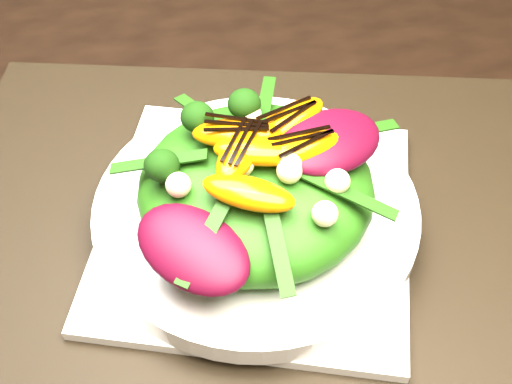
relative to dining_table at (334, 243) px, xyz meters
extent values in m
cube|color=black|center=(0.00, 0.00, 0.00)|extent=(1.60, 0.90, 0.75)
cube|color=black|center=(-0.07, 0.01, 0.02)|extent=(0.64, 0.54, 0.00)
cube|color=white|center=(-0.07, 0.01, 0.03)|extent=(0.32, 0.32, 0.01)
cylinder|color=silver|center=(-0.07, 0.01, 0.04)|extent=(0.32, 0.32, 0.02)
ellipsoid|color=#2C6512|center=(-0.07, 0.01, 0.08)|extent=(0.24, 0.24, 0.07)
ellipsoid|color=#420718|center=(-0.01, 0.02, 0.11)|extent=(0.11, 0.09, 0.02)
ellipsoid|color=#D56703|center=(-0.09, 0.04, 0.12)|extent=(0.07, 0.04, 0.02)
sphere|color=#0B3309|center=(-0.14, 0.03, 0.11)|extent=(0.04, 0.04, 0.04)
sphere|color=#F6EEAD|center=(-0.03, -0.04, 0.11)|extent=(0.03, 0.03, 0.02)
cube|color=black|center=(-0.09, 0.04, 0.12)|extent=(0.04, 0.01, 0.00)
camera|label=1|loc=(-0.13, -0.35, 0.49)|focal=48.00mm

